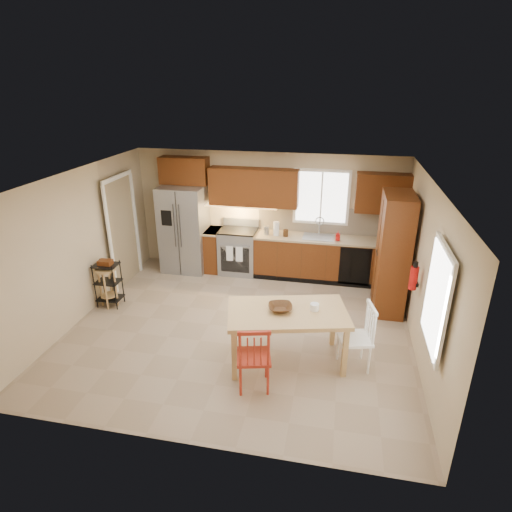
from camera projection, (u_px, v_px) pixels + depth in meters
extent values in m
plane|color=gray|center=(240.00, 328.00, 7.11)|extent=(5.50, 5.50, 0.00)
cube|color=silver|center=(238.00, 179.00, 6.15)|extent=(5.50, 5.00, 0.02)
cube|color=#CCB793|center=(267.00, 213.00, 8.89)|extent=(5.50, 0.02, 2.50)
cube|color=#CCB793|center=(181.00, 352.00, 4.37)|extent=(5.50, 0.02, 2.50)
cube|color=#CCB793|center=(79.00, 246.00, 7.14)|extent=(0.02, 5.00, 2.50)
cube|color=#CCB793|center=(425.00, 274.00, 6.12)|extent=(0.02, 5.00, 2.50)
cube|color=gray|center=(184.00, 229.00, 9.00)|extent=(0.92, 0.75, 1.82)
cube|color=gray|center=(239.00, 252.00, 9.01)|extent=(0.76, 0.63, 0.92)
cube|color=#5E2F11|center=(214.00, 250.00, 9.13)|extent=(0.30, 0.60, 0.90)
cube|color=#5E2F11|center=(327.00, 259.00, 8.69)|extent=(2.92, 0.60, 0.90)
cube|color=black|center=(355.00, 266.00, 8.33)|extent=(0.60, 0.02, 0.78)
cube|color=beige|center=(330.00, 220.00, 8.67)|extent=(2.92, 0.03, 0.55)
cube|color=#58250E|center=(184.00, 171.00, 8.72)|extent=(1.00, 0.35, 0.55)
cube|color=#58250E|center=(254.00, 187.00, 8.56)|extent=(1.80, 0.35, 0.75)
cube|color=#58250E|center=(383.00, 193.00, 8.10)|extent=(1.00, 0.35, 0.75)
cube|color=white|center=(321.00, 197.00, 8.52)|extent=(1.12, 0.04, 1.12)
cube|color=gray|center=(318.00, 239.00, 8.57)|extent=(0.62, 0.46, 0.16)
cube|color=#FFBF66|center=(239.00, 206.00, 8.74)|extent=(1.60, 0.30, 0.01)
imported|color=#AA0E0B|center=(338.00, 236.00, 8.36)|extent=(0.09, 0.09, 0.19)
cylinder|color=white|center=(276.00, 229.00, 8.61)|extent=(0.12, 0.12, 0.28)
cylinder|color=gray|center=(266.00, 230.00, 8.67)|extent=(0.11, 0.11, 0.18)
cylinder|color=#482C13|center=(286.00, 233.00, 8.57)|extent=(0.10, 0.10, 0.14)
cube|color=#5E2F11|center=(393.00, 254.00, 7.35)|extent=(0.50, 0.95, 2.10)
cylinder|color=#AA0E0B|center=(414.00, 278.00, 6.34)|extent=(0.12, 0.12, 0.36)
cube|color=white|center=(437.00, 298.00, 5.02)|extent=(0.04, 1.02, 1.32)
cube|color=#8C7A59|center=(122.00, 232.00, 8.37)|extent=(0.04, 0.95, 2.10)
imported|color=#482C13|center=(280.00, 311.00, 6.00)|extent=(0.41, 0.41, 0.08)
cylinder|color=white|center=(314.00, 308.00, 6.00)|extent=(0.16, 0.16, 0.15)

